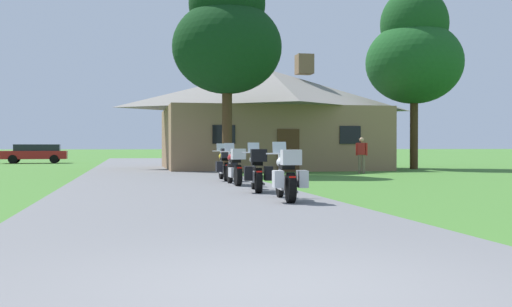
% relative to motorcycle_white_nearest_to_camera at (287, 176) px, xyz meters
% --- Properties ---
extents(ground_plane, '(500.00, 500.00, 0.00)m').
position_rel_motorcycle_white_nearest_to_camera_xyz_m(ground_plane, '(-2.12, 12.01, -0.61)').
color(ground_plane, '#42752D').
extents(asphalt_driveway, '(6.40, 80.00, 0.06)m').
position_rel_motorcycle_white_nearest_to_camera_xyz_m(asphalt_driveway, '(-2.12, 10.01, -0.58)').
color(asphalt_driveway, slate).
rests_on(asphalt_driveway, ground).
extents(motorcycle_white_nearest_to_camera, '(0.82, 2.08, 1.30)m').
position_rel_motorcycle_white_nearest_to_camera_xyz_m(motorcycle_white_nearest_to_camera, '(0.00, 0.00, 0.00)').
color(motorcycle_white_nearest_to_camera, black).
rests_on(motorcycle_white_nearest_to_camera, asphalt_driveway).
extents(motorcycle_white_second_in_row, '(0.86, 2.08, 1.30)m').
position_rel_motorcycle_white_nearest_to_camera_xyz_m(motorcycle_white_second_in_row, '(-0.09, 2.79, 0.00)').
color(motorcycle_white_second_in_row, black).
rests_on(motorcycle_white_second_in_row, asphalt_driveway).
extents(motorcycle_red_third_in_row, '(0.66, 2.08, 1.30)m').
position_rel_motorcycle_white_nearest_to_camera_xyz_m(motorcycle_red_third_in_row, '(-0.18, 5.74, 0.01)').
color(motorcycle_red_third_in_row, black).
rests_on(motorcycle_red_third_in_row, asphalt_driveway).
extents(motorcycle_yellow_farthest_in_row, '(0.72, 2.08, 1.30)m').
position_rel_motorcycle_white_nearest_to_camera_xyz_m(motorcycle_yellow_farthest_in_row, '(-0.10, 8.23, 0.00)').
color(motorcycle_yellow_farthest_in_row, black).
rests_on(motorcycle_yellow_farthest_in_row, asphalt_driveway).
extents(stone_lodge, '(12.06, 9.00, 6.42)m').
position_rel_motorcycle_white_nearest_to_camera_xyz_m(stone_lodge, '(4.24, 20.32, 2.23)').
color(stone_lodge, '#896B4C').
rests_on(stone_lodge, ground).
extents(bystander_red_shirt_near_lodge, '(0.48, 0.38, 1.67)m').
position_rel_motorcycle_white_nearest_to_camera_xyz_m(bystander_red_shirt_near_lodge, '(7.17, 13.85, 0.32)').
color(bystander_red_shirt_near_lodge, '#75664C').
rests_on(bystander_red_shirt_near_lodge, ground).
extents(tree_by_lodge_front, '(4.79, 4.79, 9.30)m').
position_rel_motorcycle_white_nearest_to_camera_xyz_m(tree_by_lodge_front, '(0.83, 13.59, 5.53)').
color(tree_by_lodge_front, '#422D19').
rests_on(tree_by_lodge_front, ground).
extents(tree_right_of_lodge, '(5.32, 5.32, 10.00)m').
position_rel_motorcycle_white_nearest_to_camera_xyz_m(tree_right_of_lodge, '(12.06, 18.48, 5.89)').
color(tree_right_of_lodge, '#422D19').
rests_on(tree_right_of_lodge, ground).
extents(parked_red_suv_far_left, '(4.68, 2.07, 1.40)m').
position_rel_motorcycle_white_nearest_to_camera_xyz_m(parked_red_suv_far_left, '(-10.19, 34.85, 0.17)').
color(parked_red_suv_far_left, maroon).
rests_on(parked_red_suv_far_left, ground).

